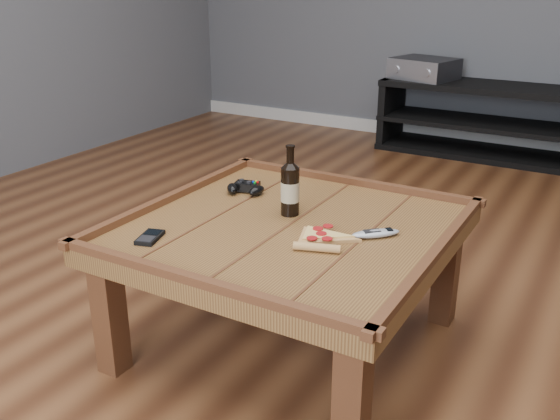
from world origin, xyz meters
The scene contains 10 objects.
ground centered at (0.00, 0.00, 0.00)m, with size 6.00×6.00×0.00m, color #462514.
baseboard centered at (0.00, 2.99, 0.05)m, with size 5.00×0.02×0.10m, color silver.
coffee_table centered at (0.00, 0.00, 0.39)m, with size 1.03×1.03×0.48m.
media_console centered at (0.00, 2.75, 0.25)m, with size 1.40×0.45×0.50m.
beer_bottle centered at (-0.04, 0.08, 0.55)m, with size 0.06×0.06×0.24m.
game_controller centered at (-0.29, 0.19, 0.47)m, with size 0.15×0.12×0.04m.
pizza_slice centered at (0.15, -0.06, 0.46)m, with size 0.23×0.29×0.03m.
smartphone centered at (-0.32, -0.32, 0.46)m, with size 0.09×0.12×0.01m.
remote_control centered at (0.28, 0.05, 0.46)m, with size 0.15×0.14×0.02m.
av_receiver centered at (-0.45, 2.74, 0.57)m, with size 0.48×0.43×0.14m.
Camera 1 is at (0.92, -1.64, 1.23)m, focal length 40.00 mm.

